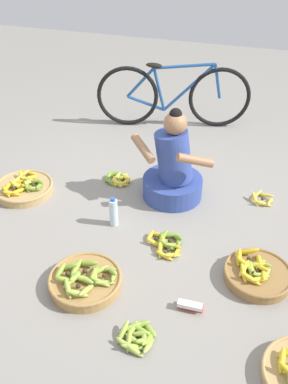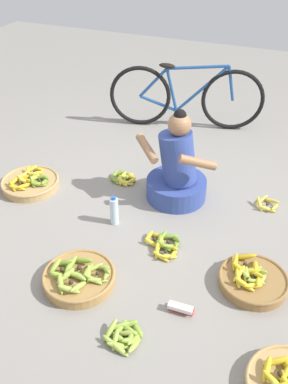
% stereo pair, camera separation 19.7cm
% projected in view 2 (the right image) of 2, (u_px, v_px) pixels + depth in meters
% --- Properties ---
extents(ground_plane, '(10.00, 10.00, 0.00)m').
position_uv_depth(ground_plane, '(153.00, 213.00, 3.57)').
color(ground_plane, gray).
extents(vendor_woman_front, '(0.74, 0.52, 0.83)m').
position_uv_depth(vendor_woman_front, '(177.00, 171.00, 3.61)').
color(vendor_woman_front, '#334793').
rests_on(vendor_woman_front, ground).
extents(bicycle_leaning, '(1.65, 0.50, 0.73)m').
position_uv_depth(bicycle_leaning, '(186.00, 97.00, 4.70)').
color(bicycle_leaning, black).
rests_on(bicycle_leaning, ground).
extents(banana_basket_near_vendor, '(0.48, 0.48, 0.16)m').
position_uv_depth(banana_basket_near_vendor, '(253.00, 280.00, 2.89)').
color(banana_basket_near_vendor, olive).
rests_on(banana_basket_near_vendor, ground).
extents(banana_basket_mid_left, '(0.52, 0.52, 0.15)m').
position_uv_depth(banana_basket_mid_left, '(30.00, 182.00, 3.86)').
color(banana_basket_mid_left, tan).
rests_on(banana_basket_mid_left, ground).
extents(banana_basket_near_bicycle, '(0.50, 0.50, 0.16)m').
position_uv_depth(banana_basket_near_bicycle, '(79.00, 277.00, 2.91)').
color(banana_basket_near_bicycle, '#A87F47').
rests_on(banana_basket_near_bicycle, ground).
extents(loose_bananas_back_right, '(0.22, 0.22, 0.09)m').
position_uv_depth(loose_bananas_back_right, '(267.00, 204.00, 3.63)').
color(loose_bananas_back_right, yellow).
rests_on(loose_bananas_back_right, ground).
extents(loose_bananas_mid_right, '(0.26, 0.26, 0.10)m').
position_uv_depth(loose_bananas_mid_right, '(124.00, 336.00, 2.55)').
color(loose_bananas_mid_right, '#8CAD38').
rests_on(loose_bananas_mid_right, ground).
extents(loose_bananas_back_center, '(0.28, 0.22, 0.09)m').
position_uv_depth(loose_bananas_back_center, '(123.00, 178.00, 3.95)').
color(loose_bananas_back_center, olive).
rests_on(loose_bananas_back_center, ground).
extents(loose_bananas_front_left, '(0.31, 0.32, 0.09)m').
position_uv_depth(loose_bananas_front_left, '(165.00, 244.00, 3.22)').
color(loose_bananas_front_left, olive).
rests_on(loose_bananas_front_left, ground).
extents(water_bottle, '(0.07, 0.07, 0.26)m').
position_uv_depth(water_bottle, '(114.00, 211.00, 3.40)').
color(water_bottle, silver).
rests_on(water_bottle, ground).
extents(packet_carton_stack, '(0.16, 0.07, 0.06)m').
position_uv_depth(packet_carton_stack, '(181.00, 308.00, 2.72)').
color(packet_carton_stack, red).
rests_on(packet_carton_stack, ground).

